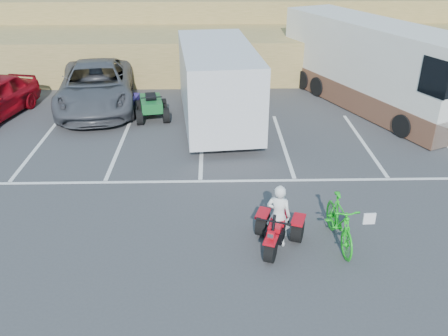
{
  "coord_description": "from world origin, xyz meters",
  "views": [
    {
      "loc": [
        0.4,
        -9.41,
        6.45
      ],
      "look_at": [
        0.65,
        1.26,
        1.0
      ],
      "focal_mm": 38.0,
      "sensor_mm": 36.0,
      "label": 1
    }
  ],
  "objects_px": {
    "rider": "(278,215)",
    "green_dirt_bike": "(339,222)",
    "red_trike_atv": "(275,247)",
    "rv_motorhome": "(370,71)",
    "cargo_trailer": "(217,83)",
    "quad_atv_blue": "(130,113)",
    "quad_atv_green": "(152,118)",
    "grey_pickup": "(96,86)"
  },
  "relations": [
    {
      "from": "red_trike_atv",
      "to": "quad_atv_blue",
      "type": "bearing_deg",
      "value": 137.4
    },
    {
      "from": "green_dirt_bike",
      "to": "quad_atv_blue",
      "type": "height_order",
      "value": "green_dirt_bike"
    },
    {
      "from": "quad_atv_green",
      "to": "rv_motorhome",
      "type": "bearing_deg",
      "value": -1.64
    },
    {
      "from": "cargo_trailer",
      "to": "rv_motorhome",
      "type": "bearing_deg",
      "value": 11.87
    },
    {
      "from": "quad_atv_blue",
      "to": "quad_atv_green",
      "type": "distance_m",
      "value": 1.13
    },
    {
      "from": "rider",
      "to": "grey_pickup",
      "type": "height_order",
      "value": "grey_pickup"
    },
    {
      "from": "rider",
      "to": "green_dirt_bike",
      "type": "distance_m",
      "value": 1.39
    },
    {
      "from": "rider",
      "to": "green_dirt_bike",
      "type": "height_order",
      "value": "rider"
    },
    {
      "from": "rider",
      "to": "quad_atv_blue",
      "type": "distance_m",
      "value": 9.85
    },
    {
      "from": "quad_atv_green",
      "to": "grey_pickup",
      "type": "bearing_deg",
      "value": 138.41
    },
    {
      "from": "red_trike_atv",
      "to": "rv_motorhome",
      "type": "xyz_separation_m",
      "value": [
        4.8,
        9.48,
        1.4
      ]
    },
    {
      "from": "cargo_trailer",
      "to": "grey_pickup",
      "type": "bearing_deg",
      "value": 151.61
    },
    {
      "from": "rider",
      "to": "green_dirt_bike",
      "type": "xyz_separation_m",
      "value": [
        1.38,
        -0.01,
        -0.18
      ]
    },
    {
      "from": "red_trike_atv",
      "to": "green_dirt_bike",
      "type": "relative_size",
      "value": 0.77
    },
    {
      "from": "grey_pickup",
      "to": "quad_atv_green",
      "type": "height_order",
      "value": "grey_pickup"
    },
    {
      "from": "quad_atv_blue",
      "to": "quad_atv_green",
      "type": "height_order",
      "value": "quad_atv_green"
    },
    {
      "from": "cargo_trailer",
      "to": "quad_atv_green",
      "type": "height_order",
      "value": "cargo_trailer"
    },
    {
      "from": "rv_motorhome",
      "to": "quad_atv_blue",
      "type": "xyz_separation_m",
      "value": [
        -9.42,
        -0.7,
        -1.4
      ]
    },
    {
      "from": "red_trike_atv",
      "to": "quad_atv_green",
      "type": "xyz_separation_m",
      "value": [
        -3.68,
        8.14,
        0.0
      ]
    },
    {
      "from": "rv_motorhome",
      "to": "cargo_trailer",
      "type": "bearing_deg",
      "value": 173.72
    },
    {
      "from": "rider",
      "to": "cargo_trailer",
      "type": "relative_size",
      "value": 0.24
    },
    {
      "from": "cargo_trailer",
      "to": "green_dirt_bike",
      "type": "bearing_deg",
      "value": -76.33
    },
    {
      "from": "grey_pickup",
      "to": "rv_motorhome",
      "type": "height_order",
      "value": "rv_motorhome"
    },
    {
      "from": "red_trike_atv",
      "to": "green_dirt_bike",
      "type": "xyz_separation_m",
      "value": [
        1.43,
        0.13,
        0.57
      ]
    },
    {
      "from": "rider",
      "to": "cargo_trailer",
      "type": "xyz_separation_m",
      "value": [
        -1.27,
        7.41,
        0.77
      ]
    },
    {
      "from": "grey_pickup",
      "to": "red_trike_atv",
      "type": "bearing_deg",
      "value": -66.64
    },
    {
      "from": "rider",
      "to": "grey_pickup",
      "type": "bearing_deg",
      "value": -37.62
    },
    {
      "from": "rv_motorhome",
      "to": "quad_atv_blue",
      "type": "relative_size",
      "value": 7.03
    },
    {
      "from": "rider",
      "to": "quad_atv_green",
      "type": "bearing_deg",
      "value": -45.36
    },
    {
      "from": "grey_pickup",
      "to": "quad_atv_green",
      "type": "xyz_separation_m",
      "value": [
        2.3,
        -1.38,
        -0.85
      ]
    },
    {
      "from": "rv_motorhome",
      "to": "quad_atv_blue",
      "type": "height_order",
      "value": "rv_motorhome"
    },
    {
      "from": "quad_atv_blue",
      "to": "quad_atv_green",
      "type": "bearing_deg",
      "value": -25.92
    },
    {
      "from": "grey_pickup",
      "to": "quad_atv_green",
      "type": "distance_m",
      "value": 2.82
    },
    {
      "from": "green_dirt_bike",
      "to": "cargo_trailer",
      "type": "bearing_deg",
      "value": 106.25
    },
    {
      "from": "grey_pickup",
      "to": "quad_atv_blue",
      "type": "xyz_separation_m",
      "value": [
        1.36,
        -0.74,
        -0.85
      ]
    },
    {
      "from": "grey_pickup",
      "to": "cargo_trailer",
      "type": "bearing_deg",
      "value": -31.24
    },
    {
      "from": "grey_pickup",
      "to": "rv_motorhome",
      "type": "distance_m",
      "value": 10.8
    },
    {
      "from": "green_dirt_bike",
      "to": "red_trike_atv",
      "type": "bearing_deg",
      "value": -178.2
    },
    {
      "from": "quad_atv_green",
      "to": "red_trike_atv",
      "type": "bearing_deg",
      "value": -76.3
    },
    {
      "from": "green_dirt_bike",
      "to": "quad_atv_green",
      "type": "relative_size",
      "value": 1.18
    },
    {
      "from": "rider",
      "to": "green_dirt_bike",
      "type": "relative_size",
      "value": 0.79
    },
    {
      "from": "cargo_trailer",
      "to": "rv_motorhome",
      "type": "relative_size",
      "value": 0.69
    }
  ]
}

